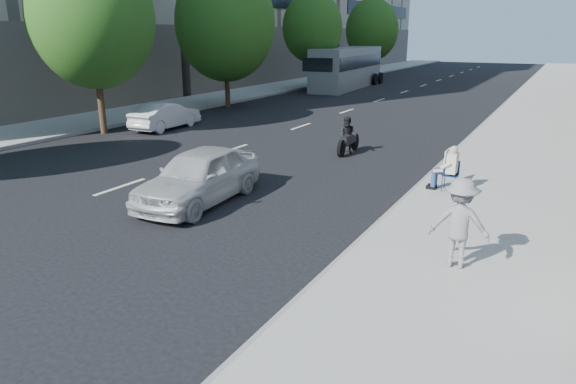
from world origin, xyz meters
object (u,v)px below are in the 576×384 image
Objects in this scene: white_sedan_near at (199,176)px; white_sedan_mid at (165,116)px; motorcycle at (348,137)px; jogger at (459,223)px; bus at (348,68)px; seated_protester at (448,165)px.

white_sedan_near is 1.13× the size of white_sedan_mid.
motorcycle is at bearing 173.50° from white_sedan_mid.
motorcycle is at bearing 76.75° from white_sedan_near.
motorcycle is (9.77, -0.79, -0.00)m from white_sedan_mid.
bus is at bearing -72.48° from jogger.
jogger is at bearing 146.86° from white_sedan_mid.
white_sedan_near is (-5.77, -3.87, -0.13)m from seated_protester.
white_sedan_near reaches higher than white_sedan_mid.
seated_protester reaches higher than motorcycle.
white_sedan_mid is at bearing -94.64° from bus.
seated_protester is 5.16m from jogger.
white_sedan_near reaches higher than motorcycle.
seated_protester is 5.77m from motorcycle.
motorcycle is 0.17× the size of bus.
white_sedan_near is at bearing -79.14° from bus.
motorcycle is (-5.74, 8.63, -0.39)m from jogger.
jogger is 10.37m from motorcycle.
seated_protester is at bearing -66.69° from bus.
bus is at bearing 109.05° from motorcycle.
white_sedan_near is at bearing -17.16° from jogger.
bus is (-14.05, 27.07, 0.76)m from seated_protester.
seated_protester is 6.95m from white_sedan_near.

